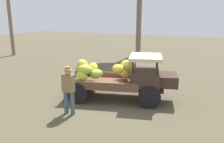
% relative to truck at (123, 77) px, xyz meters
% --- Properties ---
extents(ground_plane, '(60.00, 60.00, 0.00)m').
position_rel_truck_xyz_m(ground_plane, '(-0.27, 0.05, -0.93)').
color(ground_plane, brown).
extents(truck, '(4.66, 2.65, 1.86)m').
position_rel_truck_xyz_m(truck, '(0.00, 0.00, 0.00)').
color(truck, '#3B281E').
rests_on(truck, ground).
extents(farmer, '(0.53, 0.47, 1.72)m').
position_rel_truck_xyz_m(farmer, '(-1.18, -2.15, 0.06)').
color(farmer, '#455A6A').
rests_on(farmer, ground).
extents(wooden_crate, '(0.67, 0.68, 0.44)m').
position_rel_truck_xyz_m(wooden_crate, '(-2.54, -0.01, -0.71)').
color(wooden_crate, olive).
rests_on(wooden_crate, ground).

